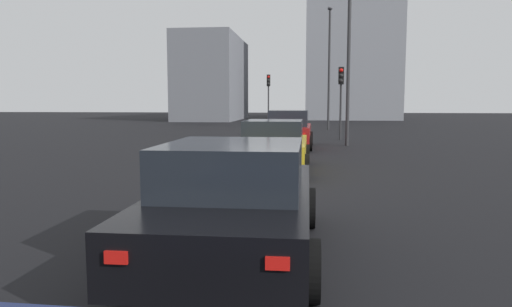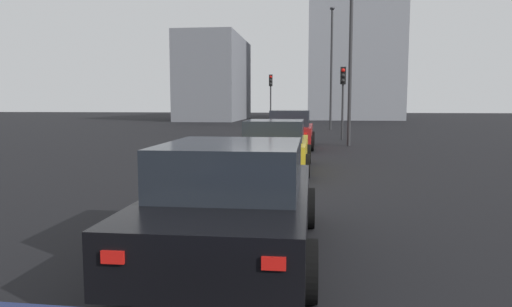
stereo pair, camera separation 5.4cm
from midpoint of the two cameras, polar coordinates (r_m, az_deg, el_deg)
name	(u,v)px [view 2 (the right image)]	position (r m, az deg, el deg)	size (l,w,h in m)	color
ground_plane	(271,178)	(13.04, 1.95, -2.98)	(160.00, 160.00, 0.20)	black
car_red_lead	(291,130)	(20.69, 4.29, 2.87)	(4.65, 2.13, 1.65)	maroon
car_yellow_second	(275,146)	(13.79, 2.47, 0.95)	(4.60, 2.08, 1.47)	gold
car_black_third	(234,201)	(6.08, -2.38, -5.74)	(4.57, 2.12, 1.49)	black
traffic_light_near_left	(271,90)	(37.16, 1.84, 7.75)	(0.32, 0.30, 4.16)	#2D2D30
traffic_light_near_right	(343,88)	(25.25, 10.56, 7.87)	(0.32, 0.30, 3.83)	#2D2D30
street_lamp_kerbside	(331,60)	(34.76, 9.19, 11.19)	(0.56, 0.36, 8.75)	#2D2D30
street_lamp_far	(351,33)	(22.10, 11.52, 14.11)	(0.56, 0.36, 8.78)	#2D2D30
building_facade_left	(353,46)	(59.57, 11.74, 12.70)	(12.57, 10.67, 17.70)	gray
building_facade_center	(215,79)	(55.06, -4.92, 9.00)	(14.68, 6.30, 9.37)	slate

